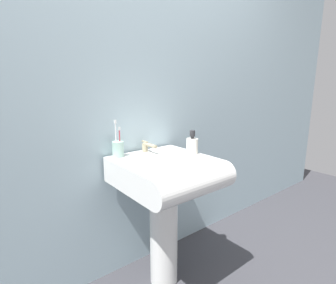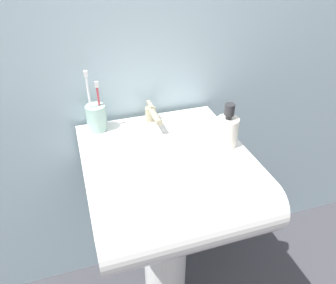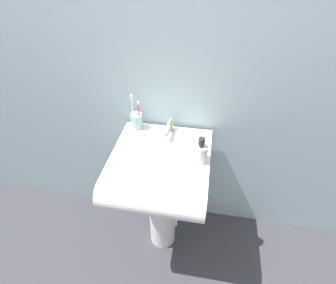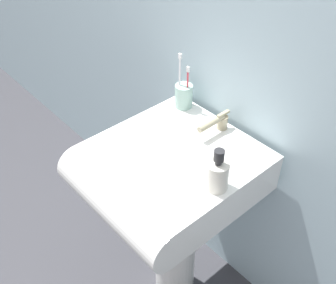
{
  "view_description": "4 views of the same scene",
  "coord_description": "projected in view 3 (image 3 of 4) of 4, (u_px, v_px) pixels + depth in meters",
  "views": [
    {
      "loc": [
        -0.88,
        -1.15,
        1.23
      ],
      "look_at": [
        0.04,
        0.01,
        0.9
      ],
      "focal_mm": 28.0,
      "sensor_mm": 36.0,
      "label": 1
    },
    {
      "loc": [
        -0.25,
        -0.82,
        1.4
      ],
      "look_at": [
        0.02,
        0.01,
        0.83
      ],
      "focal_mm": 35.0,
      "sensor_mm": 36.0,
      "label": 2
    },
    {
      "loc": [
        0.21,
        -1.0,
        1.72
      ],
      "look_at": [
        0.04,
        0.0,
        0.89
      ],
      "focal_mm": 28.0,
      "sensor_mm": 36.0,
      "label": 3
    },
    {
      "loc": [
        0.79,
        -0.74,
        1.73
      ],
      "look_at": [
        -0.02,
        -0.02,
        0.85
      ],
      "focal_mm": 45.0,
      "sensor_mm": 36.0,
      "label": 4
    }
  ],
  "objects": [
    {
      "name": "sink_pedestal",
      "position": [
        162.0,
        209.0,
        1.67
      ],
      "size": [
        0.17,
        0.17,
        0.66
      ],
      "primitive_type": "cylinder",
      "color": "white",
      "rests_on": "ground"
    },
    {
      "name": "soap_bottle",
      "position": [
        200.0,
        153.0,
        1.29
      ],
      "size": [
        0.07,
        0.07,
        0.15
      ],
      "color": "silver",
      "rests_on": "sink_basin"
    },
    {
      "name": "sink_basin",
      "position": [
        159.0,
        171.0,
        1.37
      ],
      "size": [
        0.51,
        0.57,
        0.15
      ],
      "color": "white",
      "rests_on": "sink_pedestal"
    },
    {
      "name": "faucet",
      "position": [
        169.0,
        127.0,
        1.49
      ],
      "size": [
        0.04,
        0.15,
        0.07
      ],
      "color": "tan",
      "rests_on": "sink_basin"
    },
    {
      "name": "wall_back",
      "position": [
        171.0,
        59.0,
        1.35
      ],
      "size": [
        5.0,
        0.05,
        2.4
      ],
      "primitive_type": "cube",
      "color": "#9EB7C1",
      "rests_on": "ground"
    },
    {
      "name": "toothbrush_cup",
      "position": [
        137.0,
        121.0,
        1.52
      ],
      "size": [
        0.07,
        0.07,
        0.22
      ],
      "color": "#99BFB2",
      "rests_on": "sink_basin"
    },
    {
      "name": "ground_plane",
      "position": [
        163.0,
        237.0,
        1.88
      ],
      "size": [
        6.0,
        6.0,
        0.0
      ],
      "primitive_type": "plane",
      "color": "#38383D",
      "rests_on": "ground"
    }
  ]
}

